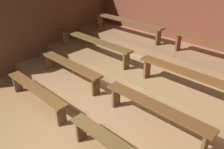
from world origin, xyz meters
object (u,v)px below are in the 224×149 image
object	(u,v)px
bench_middle_left	(92,41)
bench_upper_left	(126,22)
bench_lower_right	(155,109)
bench_middle_right	(200,80)
bench_floor_left	(36,91)
bench_floor_right	(119,149)
bench_lower_left	(69,66)

from	to	relation	value
bench_middle_left	bench_upper_left	xyz separation A→B (m)	(0.07, 1.32, 0.27)
bench_lower_right	bench_middle_right	bearing A→B (deg)	73.83
bench_floor_left	bench_upper_left	bearing A→B (deg)	94.05
bench_lower_right	bench_middle_left	size ratio (longest dim) A/B	0.79
bench_middle_left	bench_lower_right	bearing A→B (deg)	-20.12
bench_middle_right	bench_upper_left	size ratio (longest dim) A/B	1.05
bench_floor_right	bench_upper_left	world-z (taller)	bench_upper_left
bench_lower_left	bench_floor_left	bearing A→B (deg)	-89.38
bench_floor_left	bench_floor_right	distance (m)	2.46
bench_middle_left	bench_middle_right	world-z (taller)	same
bench_lower_right	bench_middle_left	world-z (taller)	bench_middle_left
bench_middle_left	bench_middle_right	xyz separation A→B (m)	(3.07, 0.00, 0.00)
bench_floor_left	bench_floor_right	world-z (taller)	same
bench_floor_right	bench_middle_right	distance (m)	2.06
bench_lower_right	bench_middle_left	xyz separation A→B (m)	(-2.78, 1.02, 0.29)
bench_floor_left	bench_middle_right	bearing A→B (deg)	35.26
bench_middle_left	bench_upper_left	bearing A→B (deg)	86.86
bench_floor_right	bench_upper_left	bearing A→B (deg)	129.41
bench_floor_right	bench_lower_right	distance (m)	0.98
bench_lower_left	bench_lower_right	size ratio (longest dim) A/B	1.00
bench_lower_left	bench_lower_right	distance (m)	2.48
bench_upper_left	bench_middle_right	bearing A→B (deg)	-23.81
bench_floor_right	bench_middle_left	world-z (taller)	bench_middle_left
bench_middle_left	bench_floor_right	bearing A→B (deg)	-35.26
bench_lower_right	bench_middle_right	size ratio (longest dim) A/B	0.79
bench_middle_left	bench_upper_left	world-z (taller)	bench_upper_left
bench_floor_left	bench_floor_right	xyz separation A→B (m)	(2.46, 0.00, 0.00)
bench_middle_right	bench_upper_left	world-z (taller)	bench_upper_left
bench_floor_left	bench_lower_left	world-z (taller)	bench_lower_left
bench_floor_left	bench_lower_right	distance (m)	2.66
bench_upper_left	bench_middle_left	bearing A→B (deg)	-93.14
bench_lower_left	bench_upper_left	xyz separation A→B (m)	(-0.22, 2.34, 0.56)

